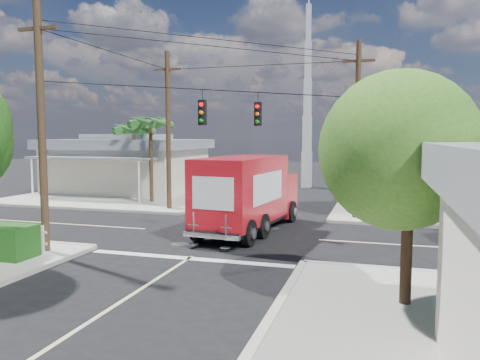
% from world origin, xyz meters
% --- Properties ---
extents(ground, '(120.00, 120.00, 0.00)m').
position_xyz_m(ground, '(0.00, 0.00, 0.00)').
color(ground, black).
rests_on(ground, ground).
extents(sidewalk_ne, '(14.12, 14.12, 0.14)m').
position_xyz_m(sidewalk_ne, '(10.88, 10.88, 0.07)').
color(sidewalk_ne, '#A09A90').
rests_on(sidewalk_ne, ground).
extents(sidewalk_nw, '(14.12, 14.12, 0.14)m').
position_xyz_m(sidewalk_nw, '(-10.88, 10.88, 0.07)').
color(sidewalk_nw, '#A09A90').
rests_on(sidewalk_nw, ground).
extents(road_markings, '(32.00, 32.00, 0.01)m').
position_xyz_m(road_markings, '(0.00, -1.47, 0.01)').
color(road_markings, beige).
rests_on(road_markings, ground).
extents(building_nw, '(10.80, 10.20, 4.30)m').
position_xyz_m(building_nw, '(-12.00, 12.46, 2.22)').
color(building_nw, beige).
rests_on(building_nw, sidewalk_nw).
extents(radio_tower, '(0.80, 0.80, 17.00)m').
position_xyz_m(radio_tower, '(0.50, 20.00, 5.64)').
color(radio_tower, silver).
rests_on(radio_tower, ground).
extents(tree_ne_front, '(4.21, 4.14, 6.66)m').
position_xyz_m(tree_ne_front, '(7.21, 6.76, 4.77)').
color(tree_ne_front, '#422D1C').
rests_on(tree_ne_front, sidewalk_ne).
extents(tree_ne_back, '(3.77, 3.66, 5.82)m').
position_xyz_m(tree_ne_back, '(9.81, 8.96, 4.19)').
color(tree_ne_back, '#422D1C').
rests_on(tree_ne_back, sidewalk_ne).
extents(tree_se, '(3.67, 3.54, 5.62)m').
position_xyz_m(tree_se, '(7.01, -7.24, 4.04)').
color(tree_se, '#422D1C').
rests_on(tree_se, sidewalk_se).
extents(palm_nw_front, '(3.01, 3.08, 5.59)m').
position_xyz_m(palm_nw_front, '(-7.50, 7.50, 5.04)').
color(palm_nw_front, '#422D1C').
rests_on(palm_nw_front, sidewalk_nw).
extents(palm_nw_back, '(3.01, 3.08, 5.19)m').
position_xyz_m(palm_nw_back, '(-9.50, 9.00, 4.67)').
color(palm_nw_back, '#422D1C').
rests_on(palm_nw_back, sidewalk_nw).
extents(utility_poles, '(12.00, 10.68, 9.00)m').
position_xyz_m(utility_poles, '(-1.58, 1.60, 4.67)').
color(utility_poles, '#473321').
rests_on(utility_poles, ground).
extents(vending_boxes, '(1.90, 0.50, 1.10)m').
position_xyz_m(vending_boxes, '(6.50, 6.20, 0.69)').
color(vending_boxes, '#B80A0E').
rests_on(vending_boxes, sidewalk_ne).
extents(delivery_truck, '(3.27, 8.01, 3.37)m').
position_xyz_m(delivery_truck, '(0.73, 0.80, 1.71)').
color(delivery_truck, black).
rests_on(delivery_truck, ground).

